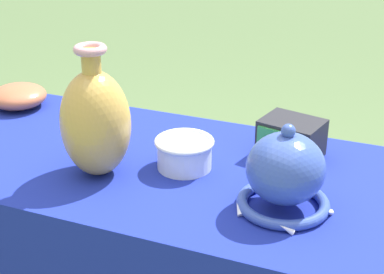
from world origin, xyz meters
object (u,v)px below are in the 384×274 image
(vase_tall_bulbous, at_px, (96,122))
(cup_wide_porcelain, at_px, (185,151))
(mosaic_tile_box, at_px, (291,138))
(bowl_shallow_terracotta, at_px, (18,96))
(vase_dome_bell, at_px, (285,175))

(vase_tall_bulbous, bearing_deg, cup_wide_porcelain, 30.73)
(mosaic_tile_box, height_order, cup_wide_porcelain, mosaic_tile_box)
(mosaic_tile_box, bearing_deg, vase_tall_bulbous, -134.34)
(mosaic_tile_box, relative_size, bowl_shallow_terracotta, 0.99)
(vase_dome_bell, distance_m, bowl_shallow_terracotta, 0.86)
(vase_tall_bulbous, xyz_separation_m, mosaic_tile_box, (0.37, 0.24, -0.08))
(vase_dome_bell, relative_size, cup_wide_porcelain, 1.47)
(mosaic_tile_box, bearing_deg, vase_dome_bell, -67.19)
(mosaic_tile_box, xyz_separation_m, cup_wide_porcelain, (-0.21, -0.14, -0.01))
(bowl_shallow_terracotta, bearing_deg, mosaic_tile_box, -1.30)
(cup_wide_porcelain, bearing_deg, vase_dome_bell, -20.06)
(bowl_shallow_terracotta, bearing_deg, cup_wide_porcelain, -15.58)
(mosaic_tile_box, distance_m, cup_wide_porcelain, 0.25)
(vase_dome_bell, height_order, mosaic_tile_box, vase_dome_bell)
(cup_wide_porcelain, xyz_separation_m, bowl_shallow_terracotta, (-0.58, 0.16, -0.01))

